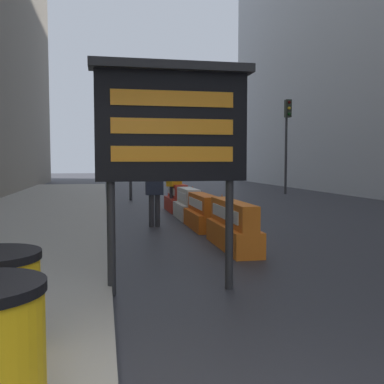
# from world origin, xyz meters

# --- Properties ---
(message_board) EXTENTS (1.93, 0.36, 2.76)m
(message_board) POSITION_xyz_m (0.73, 3.29, 2.03)
(message_board) COLOR #28282B
(message_board) RESTS_ON ground_plane
(jersey_barrier_orange_near) EXTENTS (0.50, 2.14, 0.87)m
(jersey_barrier_orange_near) POSITION_xyz_m (2.24, 5.83, 0.39)
(jersey_barrier_orange_near) COLOR orange
(jersey_barrier_orange_near) RESTS_ON ground_plane
(jersey_barrier_orange_far) EXTENTS (0.62, 1.88, 0.82)m
(jersey_barrier_orange_far) POSITION_xyz_m (2.24, 8.33, 0.36)
(jersey_barrier_orange_far) COLOR orange
(jersey_barrier_orange_far) RESTS_ON ground_plane
(jersey_barrier_white) EXTENTS (0.63, 1.62, 0.85)m
(jersey_barrier_white) POSITION_xyz_m (2.24, 10.25, 0.37)
(jersey_barrier_white) COLOR silver
(jersey_barrier_white) RESTS_ON ground_plane
(jersey_barrier_red_striped) EXTENTS (0.64, 1.71, 0.88)m
(jersey_barrier_red_striped) POSITION_xyz_m (2.24, 12.17, 0.39)
(jersey_barrier_red_striped) COLOR red
(jersey_barrier_red_striped) RESTS_ON ground_plane
(traffic_cone_near) EXTENTS (0.38, 0.38, 0.68)m
(traffic_cone_near) POSITION_xyz_m (3.23, 10.30, 0.33)
(traffic_cone_near) COLOR black
(traffic_cone_near) RESTS_ON ground_plane
(traffic_cone_mid) EXTENTS (0.41, 0.41, 0.73)m
(traffic_cone_mid) POSITION_xyz_m (3.02, 13.55, 0.36)
(traffic_cone_mid) COLOR black
(traffic_cone_mid) RESTS_ON ground_plane
(traffic_light_near_curb) EXTENTS (0.28, 0.45, 4.52)m
(traffic_light_near_curb) POSITION_xyz_m (1.00, 16.35, 3.25)
(traffic_light_near_curb) COLOR #2D2D30
(traffic_light_near_curb) RESTS_ON ground_plane
(traffic_light_far_side) EXTENTS (0.28, 0.45, 4.57)m
(traffic_light_far_side) POSITION_xyz_m (8.68, 18.54, 3.28)
(traffic_light_far_side) COLOR #2D2D30
(traffic_light_far_side) RESTS_ON ground_plane
(pedestrian_worker) EXTENTS (0.52, 0.48, 1.69)m
(pedestrian_worker) POSITION_xyz_m (2.08, 11.82, 1.00)
(pedestrian_worker) COLOR #333338
(pedestrian_worker) RESTS_ON ground_plane
(pedestrian_passerby) EXTENTS (0.43, 0.27, 1.62)m
(pedestrian_passerby) POSITION_xyz_m (1.13, 8.85, 0.96)
(pedestrian_passerby) COLOR #333338
(pedestrian_passerby) RESTS_ON ground_plane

